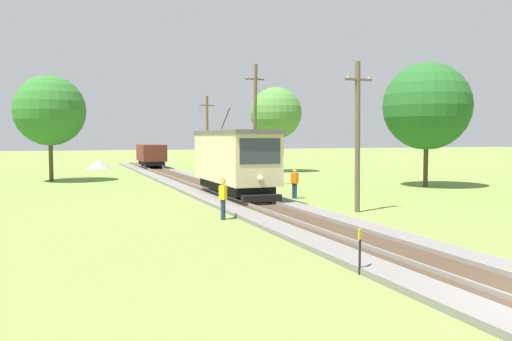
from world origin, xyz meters
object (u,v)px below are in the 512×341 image
(utility_pole_far, at_px, (207,134))
(tree_right_near, at_px, (276,113))
(trackside_signal_marker, at_px, (360,249))
(second_worker, at_px, (295,181))
(track_worker, at_px, (223,196))
(tree_right_far, at_px, (427,106))
(gravel_pile, at_px, (99,164))
(freight_car, at_px, (151,155))
(utility_pole_near_tram, at_px, (358,135))
(tree_left_near, at_px, (50,111))
(utility_pole_mid, at_px, (255,124))
(red_tram, at_px, (234,160))

(utility_pole_far, relative_size, tree_right_near, 0.87)
(trackside_signal_marker, relative_size, second_worker, 0.66)
(utility_pole_far, relative_size, track_worker, 4.03)
(tree_right_far, bearing_deg, utility_pole_far, 122.60)
(second_worker, distance_m, tree_right_far, 12.71)
(gravel_pile, xyz_separation_m, tree_right_far, (19.75, -29.43, 5.06))
(gravel_pile, bearing_deg, freight_car, -35.60)
(trackside_signal_marker, xyz_separation_m, gravel_pile, (-2.99, 48.05, -0.18))
(trackside_signal_marker, bearing_deg, gravel_pile, 93.56)
(utility_pole_near_tram, distance_m, tree_left_near, 26.21)
(freight_car, xyz_separation_m, track_worker, (-2.74, -34.75, -0.57))
(utility_pole_near_tram, distance_m, trackside_signal_marker, 11.64)
(trackside_signal_marker, xyz_separation_m, second_worker, (5.32, 15.45, 0.32))
(freight_car, relative_size, utility_pole_mid, 0.61)
(trackside_signal_marker, relative_size, track_worker, 0.66)
(utility_pole_near_tram, height_order, second_worker, utility_pole_near_tram)
(gravel_pile, bearing_deg, trackside_signal_marker, -86.44)
(trackside_signal_marker, xyz_separation_m, track_worker, (-0.64, 9.66, 0.32))
(gravel_pile, bearing_deg, utility_pole_mid, -70.53)
(utility_pole_mid, distance_m, track_worker, 15.32)
(red_tram, distance_m, second_worker, 3.58)
(track_worker, bearing_deg, trackside_signal_marker, 130.77)
(track_worker, bearing_deg, second_worker, -98.85)
(utility_pole_far, distance_m, track_worker, 26.99)
(trackside_signal_marker, bearing_deg, utility_pole_mid, 75.91)
(utility_pole_near_tram, bearing_deg, tree_right_near, 75.00)
(utility_pole_mid, xyz_separation_m, gravel_pile, (-8.80, 24.90, -3.84))
(track_worker, bearing_deg, tree_left_near, -35.79)
(utility_pole_far, bearing_deg, tree_right_far, -57.40)
(tree_left_near, relative_size, tree_right_near, 0.98)
(utility_pole_mid, bearing_deg, gravel_pile, 109.47)
(gravel_pile, bearing_deg, second_worker, -75.69)
(utility_pole_mid, height_order, track_worker, utility_pole_mid)
(utility_pole_far, relative_size, trackside_signal_marker, 6.10)
(freight_car, distance_m, utility_pole_mid, 21.75)
(red_tram, xyz_separation_m, tree_left_near, (-9.70, 15.66, 3.26))
(red_tram, distance_m, tree_right_near, 23.07)
(red_tram, bearing_deg, second_worker, -17.21)
(freight_car, height_order, utility_pole_far, utility_pole_far)
(second_worker, height_order, tree_right_far, tree_right_far)
(utility_pole_near_tram, relative_size, track_worker, 3.87)
(freight_car, relative_size, utility_pole_near_tram, 0.75)
(utility_pole_far, bearing_deg, trackside_signal_marker, -99.24)
(red_tram, bearing_deg, tree_right_far, 8.42)
(freight_car, distance_m, second_worker, 29.14)
(red_tram, height_order, tree_right_far, tree_right_far)
(trackside_signal_marker, bearing_deg, tree_right_near, 70.39)
(gravel_pile, height_order, track_worker, track_worker)
(utility_pole_mid, distance_m, second_worker, 8.41)
(second_worker, bearing_deg, utility_pole_far, 58.39)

